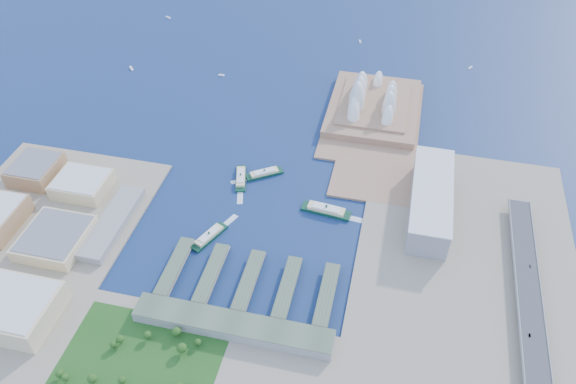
% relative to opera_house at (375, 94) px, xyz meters
% --- Properties ---
extents(ground, '(3000.00, 3000.00, 0.00)m').
position_rel_opera_house_xyz_m(ground, '(-105.00, -280.00, -32.00)').
color(ground, '#0E2045').
rests_on(ground, ground).
extents(west_land, '(220.00, 390.00, 3.00)m').
position_rel_opera_house_xyz_m(west_land, '(-355.00, -385.00, -30.50)').
color(west_land, gray).
rests_on(west_land, ground).
extents(east_land, '(240.00, 500.00, 3.00)m').
position_rel_opera_house_xyz_m(east_land, '(135.00, -330.00, -30.50)').
color(east_land, gray).
rests_on(east_land, ground).
extents(peninsula, '(135.00, 220.00, 3.00)m').
position_rel_opera_house_xyz_m(peninsula, '(2.50, -20.00, -30.50)').
color(peninsula, '#997154').
rests_on(peninsula, ground).
extents(opera_house, '(134.00, 180.00, 58.00)m').
position_rel_opera_house_xyz_m(opera_house, '(0.00, 0.00, 0.00)').
color(opera_house, white).
rests_on(opera_house, peninsula).
extents(toaster_building, '(45.00, 155.00, 35.00)m').
position_rel_opera_house_xyz_m(toaster_building, '(90.00, -200.00, -11.50)').
color(toaster_building, gray).
rests_on(toaster_building, east_land).
extents(expressway, '(26.00, 340.00, 11.85)m').
position_rel_opera_house_xyz_m(expressway, '(195.00, -340.00, -23.07)').
color(expressway, gray).
rests_on(expressway, east_land).
extents(west_buildings, '(200.00, 280.00, 27.00)m').
position_rel_opera_house_xyz_m(west_buildings, '(-355.00, -350.00, -15.50)').
color(west_buildings, '#A17850').
rests_on(west_buildings, west_land).
extents(ferry_wharves, '(184.00, 90.00, 9.30)m').
position_rel_opera_house_xyz_m(ferry_wharves, '(-91.00, -355.00, -27.35)').
color(ferry_wharves, '#495641').
rests_on(ferry_wharves, ground).
extents(terminal_building, '(200.00, 28.00, 12.00)m').
position_rel_opera_house_xyz_m(terminal_building, '(-90.00, -415.00, -23.00)').
color(terminal_building, gray).
rests_on(terminal_building, south_land).
extents(park, '(150.00, 110.00, 16.00)m').
position_rel_opera_house_xyz_m(park, '(-165.00, -470.00, -21.00)').
color(park, '#194714').
rests_on(park, south_land).
extents(ferry_a, '(25.27, 51.83, 9.50)m').
position_rel_opera_house_xyz_m(ferry_a, '(-148.65, -192.96, -27.25)').
color(ferry_a, '#0E3923').
rests_on(ferry_a, ground).
extents(ferry_b, '(47.83, 37.47, 9.28)m').
position_rel_opera_house_xyz_m(ferry_b, '(-121.14, -177.45, -27.36)').
color(ferry_b, '#0E3923').
rests_on(ferry_b, ground).
extents(ferry_c, '(32.61, 51.78, 9.63)m').
position_rel_opera_house_xyz_m(ferry_c, '(-154.40, -300.66, -27.19)').
color(ferry_c, '#0E3923').
rests_on(ferry_c, ground).
extents(ferry_d, '(61.73, 21.91, 11.42)m').
position_rel_opera_house_xyz_m(ferry_d, '(-30.44, -227.75, -26.29)').
color(ferry_d, '#0E3923').
rests_on(ferry_d, ground).
extents(boat_a, '(12.16, 13.60, 2.82)m').
position_rel_opera_house_xyz_m(boat_a, '(-406.44, 34.55, -30.59)').
color(boat_a, white).
rests_on(boat_a, ground).
extents(boat_b, '(9.88, 3.93, 2.62)m').
position_rel_opera_house_xyz_m(boat_b, '(-253.77, 48.02, -30.69)').
color(boat_b, white).
rests_on(boat_b, ground).
extents(boat_c, '(7.85, 11.01, 2.43)m').
position_rel_opera_house_xyz_m(boat_c, '(143.20, 165.05, -30.79)').
color(boat_c, white).
rests_on(boat_c, ground).
extents(boat_d, '(13.47, 9.55, 2.33)m').
position_rel_opera_house_xyz_m(boat_d, '(-420.17, 229.12, -30.83)').
color(boat_d, white).
rests_on(boat_d, ground).
extents(boat_e, '(6.02, 10.71, 2.51)m').
position_rel_opera_house_xyz_m(boat_e, '(-48.40, 215.10, -30.75)').
color(boat_e, white).
rests_on(boat_e, ground).
extents(car_b, '(1.37, 3.93, 1.30)m').
position_rel_opera_house_xyz_m(car_b, '(191.00, -365.14, -16.50)').
color(car_b, slate).
rests_on(car_b, expressway).
extents(car_c, '(1.65, 4.06, 1.18)m').
position_rel_opera_house_xyz_m(car_c, '(199.00, -275.41, -16.56)').
color(car_c, slate).
rests_on(car_c, expressway).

